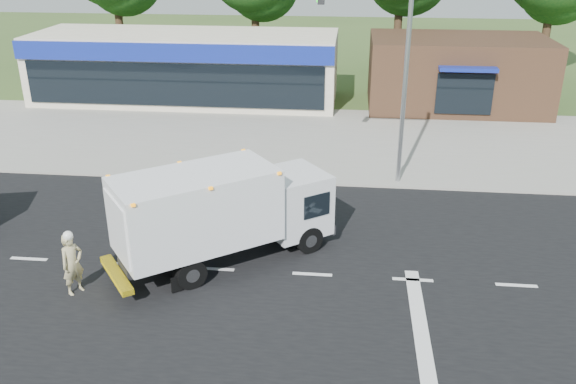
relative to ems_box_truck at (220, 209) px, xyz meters
name	(u,v)px	position (x,y,z in m)	size (l,w,h in m)	color
ground	(312,275)	(2.86, -0.54, -1.80)	(120.00, 120.00, 0.00)	#385123
road_asphalt	(312,275)	(2.86, -0.54, -1.79)	(60.00, 14.00, 0.02)	black
sidewalk	(325,174)	(2.86, 7.66, -1.74)	(60.00, 2.40, 0.12)	gray
parking_apron	(331,133)	(2.86, 13.46, -1.79)	(60.00, 9.00, 0.02)	gray
lane_markings	(357,302)	(4.21, -1.89, -1.78)	(55.20, 7.00, 0.01)	silver
ems_box_truck	(220,209)	(0.00, 0.00, 0.00)	(6.93, 5.94, 3.12)	black
emergency_worker	(72,263)	(-3.83, -2.20, -0.84)	(0.73, 0.81, 1.96)	tan
retail_strip_mall	(186,67)	(-6.14, 19.39, 0.22)	(18.00, 6.20, 4.00)	beige
brown_storefront	(457,73)	(9.86, 19.44, 0.20)	(10.00, 6.70, 4.00)	#382316
traffic_signal_pole	(389,63)	(5.22, 7.06, 3.13)	(3.51, 0.25, 8.00)	gray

